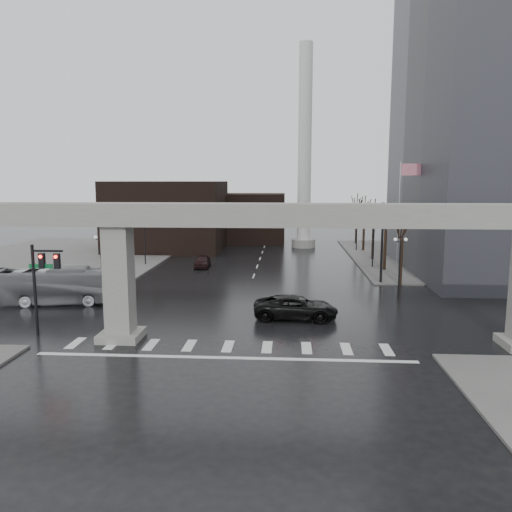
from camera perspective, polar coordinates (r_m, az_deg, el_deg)
The scene contains 24 objects.
ground at distance 32.05m, azimuth -3.00°, elevation -9.69°, with size 160.00×160.00×0.00m, color black.
sidewalk_ne at distance 70.62m, azimuth 22.13°, elevation -0.18°, with size 28.00×36.00×0.15m, color #63615E.
sidewalk_nw at distance 73.22m, azimuth -20.21°, elevation 0.21°, with size 28.00×36.00×0.15m, color #63615E.
elevated_guideway at distance 30.48m, azimuth -0.74°, elevation 2.62°, with size 48.00×2.60×8.70m.
building_far_left at distance 74.51m, azimuth -10.02°, elevation 4.55°, with size 16.00×14.00×10.00m, color black.
building_far_mid at distance 82.64m, azimuth -0.22°, elevation 4.37°, with size 10.00×10.00×8.00m, color black.
smokestack at distance 76.34m, azimuth 5.58°, elevation 11.01°, with size 3.60×3.60×30.00m.
signal_mast_arm at distance 49.50m, azimuth 9.94°, elevation 3.56°, with size 12.12×0.43×8.00m.
signal_left_pole at distance 35.09m, azimuth -23.26°, elevation -1.93°, with size 2.30×0.30×6.00m.
flagpole_assembly at distance 53.58m, azimuth 16.36°, elevation 5.54°, with size 2.06×0.12×12.00m.
lamp_right_0 at distance 45.80m, azimuth 16.12°, elevation -0.02°, with size 1.22×0.32×5.11m.
lamp_right_1 at distance 59.43m, azimuth 13.25°, elevation 1.99°, with size 1.22×0.32×5.11m.
lamp_right_2 at distance 73.20m, azimuth 11.45°, elevation 3.25°, with size 1.22×0.32×5.11m.
lamp_left_0 at distance 47.87m, azimuth -17.29°, elevation 0.29°, with size 1.22×0.32×5.11m.
lamp_left_1 at distance 61.04m, azimuth -12.62°, elevation 2.18°, with size 1.22×0.32×5.11m.
lamp_left_2 at distance 74.52m, azimuth -9.62°, elevation 3.39°, with size 1.22×0.32×5.11m.
tree_right_0 at distance 50.00m, azimuth 16.27°, elevation -0.12°, with size 1.09×1.58×7.50m.
tree_right_1 at distance 57.75m, azimuth 14.56°, elevation 1.14°, with size 1.09×1.61×7.67m.
tree_right_2 at distance 65.56m, azimuth 13.26°, elevation 2.10°, with size 1.10×1.63×7.85m.
tree_right_3 at distance 73.41m, azimuth 12.24°, elevation 2.85°, with size 1.11×1.66×8.02m.
tree_right_4 at distance 81.29m, azimuth 11.41°, elevation 3.46°, with size 1.12×1.69×8.19m.
pickup_truck at distance 36.91m, azimuth 4.57°, elevation -5.87°, with size 2.83×6.14×1.71m, color black.
city_bus at distance 44.16m, azimuth -21.90°, elevation -3.19°, with size 2.54×10.85×3.02m, color #96969A.
far_car at distance 58.80m, azimuth -6.15°, elevation -0.61°, with size 1.68×4.18×1.42m, color black.
Camera 1 is at (3.60, -30.23, 10.03)m, focal length 35.00 mm.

